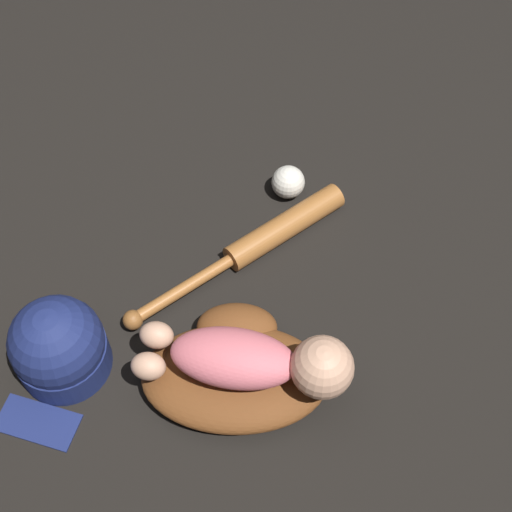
{
  "coord_description": "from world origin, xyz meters",
  "views": [
    {
      "loc": [
        0.04,
        -0.54,
        1.24
      ],
      "look_at": [
        -0.02,
        0.26,
        0.07
      ],
      "focal_mm": 50.0,
      "sensor_mm": 36.0,
      "label": 1
    }
  ],
  "objects": [
    {
      "name": "baseball",
      "position": [
        0.04,
        0.48,
        0.04
      ],
      "size": [
        0.07,
        0.07,
        0.07
      ],
      "color": "silver",
      "rests_on": "ground"
    },
    {
      "name": "ground_plane",
      "position": [
        0.0,
        0.0,
        0.0
      ],
      "size": [
        6.0,
        6.0,
        0.0
      ],
      "primitive_type": "plane",
      "color": "black"
    },
    {
      "name": "baseball_bat",
      "position": [
        -0.0,
        0.33,
        0.03
      ],
      "size": [
        0.43,
        0.38,
        0.06
      ],
      "color": "#9E602D",
      "rests_on": "ground"
    },
    {
      "name": "baseball_glove",
      "position": [
        -0.04,
        0.03,
        0.04
      ],
      "size": [
        0.35,
        0.27,
        0.07
      ],
      "color": "brown",
      "rests_on": "ground"
    },
    {
      "name": "baseball_cap",
      "position": [
        -0.36,
        0.03,
        0.07
      ],
      "size": [
        0.2,
        0.26,
        0.17
      ],
      "color": "navy",
      "rests_on": "ground"
    },
    {
      "name": "baby_figure",
      "position": [
        0.0,
        0.0,
        0.12
      ],
      "size": [
        0.39,
        0.14,
        0.11
      ],
      "color": "#D16670",
      "rests_on": "baseball_glove"
    }
  ]
}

